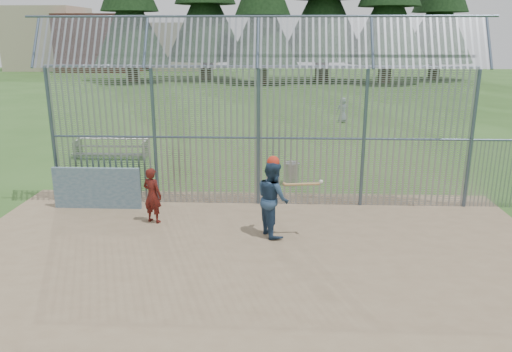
{
  "coord_description": "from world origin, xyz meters",
  "views": [
    {
      "loc": [
        0.55,
        -10.48,
        4.93
      ],
      "look_at": [
        0.0,
        2.0,
        1.3
      ],
      "focal_mm": 35.0,
      "sensor_mm": 36.0,
      "label": 1
    }
  ],
  "objects_px": {
    "batter": "(273,198)",
    "onlooker": "(152,195)",
    "bleacher": "(111,147)",
    "trash_can": "(291,173)",
    "dugout_wall": "(97,188)"
  },
  "relations": [
    {
      "from": "bleacher",
      "to": "dugout_wall",
      "type": "bearing_deg",
      "value": -75.38
    },
    {
      "from": "onlooker",
      "to": "trash_can",
      "type": "distance_m",
      "value": 5.24
    },
    {
      "from": "batter",
      "to": "onlooker",
      "type": "relative_size",
      "value": 1.27
    },
    {
      "from": "dugout_wall",
      "to": "onlooker",
      "type": "height_order",
      "value": "onlooker"
    },
    {
      "from": "bleacher",
      "to": "trash_can",
      "type": "bearing_deg",
      "value": -25.59
    },
    {
      "from": "batter",
      "to": "bleacher",
      "type": "xyz_separation_m",
      "value": [
        -6.64,
        7.79,
        -0.56
      ]
    },
    {
      "from": "dugout_wall",
      "to": "onlooker",
      "type": "distance_m",
      "value": 2.13
    },
    {
      "from": "dugout_wall",
      "to": "batter",
      "type": "height_order",
      "value": "batter"
    },
    {
      "from": "dugout_wall",
      "to": "bleacher",
      "type": "xyz_separation_m",
      "value": [
        -1.58,
        6.07,
        -0.21
      ]
    },
    {
      "from": "batter",
      "to": "onlooker",
      "type": "xyz_separation_m",
      "value": [
        -3.19,
        0.71,
        -0.2
      ]
    },
    {
      "from": "trash_can",
      "to": "onlooker",
      "type": "bearing_deg",
      "value": -136.0
    },
    {
      "from": "trash_can",
      "to": "bleacher",
      "type": "height_order",
      "value": "trash_can"
    },
    {
      "from": "batter",
      "to": "bleacher",
      "type": "bearing_deg",
      "value": 16.27
    },
    {
      "from": "batter",
      "to": "bleacher",
      "type": "relative_size",
      "value": 0.63
    },
    {
      "from": "batter",
      "to": "trash_can",
      "type": "bearing_deg",
      "value": -31.62
    }
  ]
}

